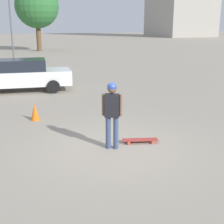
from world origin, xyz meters
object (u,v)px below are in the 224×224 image
object	(u,v)px
person	(112,109)
car_parked_near	(21,75)
skateboard	(140,140)
traffic_cone	(35,112)

from	to	relation	value
person	car_parked_near	distance (m)	8.45
skateboard	car_parked_near	world-z (taller)	car_parked_near
person	car_parked_near	size ratio (longest dim) A/B	0.35
car_parked_near	traffic_cone	distance (m)	5.11
skateboard	car_parked_near	bearing A→B (deg)	-57.82
traffic_cone	car_parked_near	bearing A→B (deg)	-5.99
person	skateboard	world-z (taller)	person
traffic_cone	person	bearing A→B (deg)	-160.18
skateboard	person	bearing A→B (deg)	22.48
person	traffic_cone	bearing A→B (deg)	144.23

